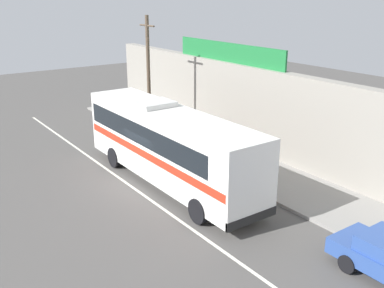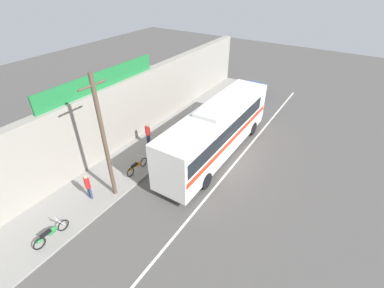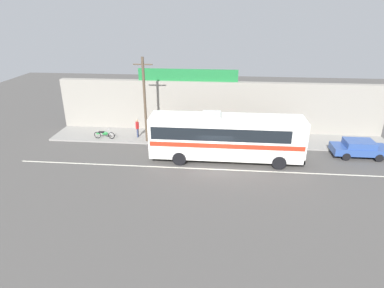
% 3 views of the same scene
% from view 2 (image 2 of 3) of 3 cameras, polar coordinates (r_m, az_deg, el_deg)
% --- Properties ---
extents(ground_plane, '(70.00, 70.00, 0.00)m').
position_cam_2_polar(ground_plane, '(18.87, 6.20, -3.93)').
color(ground_plane, '#4F4C49').
extents(sidewalk_slab, '(30.00, 3.60, 0.14)m').
position_cam_2_polar(sidewalk_slab, '(21.15, -6.38, 0.84)').
color(sidewalk_slab, gray).
rests_on(sidewalk_slab, ground_plane).
extents(storefront_facade, '(30.00, 0.70, 4.80)m').
position_cam_2_polar(storefront_facade, '(21.30, -11.37, 7.80)').
color(storefront_facade, gray).
rests_on(storefront_facade, ground_plane).
extents(storefront_billboard, '(9.17, 0.12, 1.10)m').
position_cam_2_polar(storefront_billboard, '(18.42, -18.48, 12.60)').
color(storefront_billboard, '#1E7538').
rests_on(storefront_billboard, storefront_facade).
extents(road_center_stripe, '(30.00, 0.14, 0.01)m').
position_cam_2_polar(road_center_stripe, '(18.62, 8.40, -4.71)').
color(road_center_stripe, silver).
rests_on(road_center_stripe, ground_plane).
extents(intercity_bus, '(11.57, 2.60, 3.78)m').
position_cam_2_polar(intercity_bus, '(18.54, 5.18, 3.09)').
color(intercity_bus, white).
rests_on(intercity_bus, ground_plane).
extents(parked_car, '(4.23, 1.89, 1.37)m').
position_cam_2_polar(parked_car, '(28.59, 12.35, 10.83)').
color(parked_car, '#2D4C93').
rests_on(parked_car, ground_plane).
extents(utility_pole, '(1.60, 0.22, 7.27)m').
position_cam_2_polar(utility_pole, '(14.71, -17.93, 1.01)').
color(utility_pole, brown).
rests_on(utility_pole, sidewalk_slab).
extents(motorcycle_blue, '(1.87, 0.56, 0.94)m').
position_cam_2_polar(motorcycle_blue, '(17.94, -11.50, -4.49)').
color(motorcycle_blue, black).
rests_on(motorcycle_blue, sidewalk_slab).
extents(motorcycle_green, '(1.90, 0.56, 0.94)m').
position_cam_2_polar(motorcycle_green, '(15.44, -27.48, -16.22)').
color(motorcycle_green, black).
rests_on(motorcycle_green, sidewalk_slab).
extents(pedestrian_far_right, '(0.30, 0.48, 1.67)m').
position_cam_2_polar(pedestrian_far_right, '(16.45, -20.99, -8.03)').
color(pedestrian_far_right, navy).
rests_on(pedestrian_far_right, sidewalk_slab).
extents(pedestrian_far_left, '(0.30, 0.48, 1.71)m').
position_cam_2_polar(pedestrian_far_left, '(20.14, -9.24, 2.37)').
color(pedestrian_far_left, navy).
rests_on(pedestrian_far_left, sidewalk_slab).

